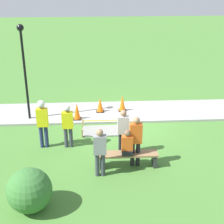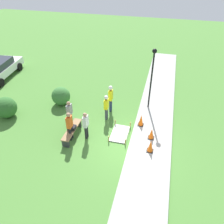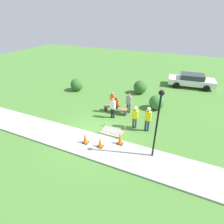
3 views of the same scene
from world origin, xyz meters
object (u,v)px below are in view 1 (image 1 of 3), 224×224
(traffic_cone_sidewalk_edge, at_px, (77,111))
(bystander_in_gray_shirt, at_px, (123,130))
(bystander_in_orange_shirt, at_px, (136,138))
(person_seated_on_bench, at_px, (127,145))
(worker_assistant, at_px, (42,119))
(traffic_cone_near_patch, at_px, (122,103))
(worker_supervisor, at_px, (68,122))
(traffic_cone_far_patch, at_px, (100,105))
(park_bench, at_px, (128,157))
(lamppost_near, at_px, (24,59))
(bystander_in_white_shirt, at_px, (100,150))

(traffic_cone_sidewalk_edge, height_order, bystander_in_gray_shirt, bystander_in_gray_shirt)
(bystander_in_gray_shirt, bearing_deg, bystander_in_orange_shirt, 113.63)
(person_seated_on_bench, height_order, worker_assistant, worker_assistant)
(bystander_in_orange_shirt, relative_size, bystander_in_gray_shirt, 1.06)
(traffic_cone_near_patch, height_order, worker_assistant, worker_assistant)
(traffic_cone_near_patch, xyz_separation_m, worker_supervisor, (2.24, 2.98, 0.54))
(bystander_in_orange_shirt, bearing_deg, traffic_cone_sidewalk_edge, -60.08)
(traffic_cone_far_patch, height_order, bystander_in_gray_shirt, bystander_in_gray_shirt)
(traffic_cone_far_patch, xyz_separation_m, bystander_in_gray_shirt, (-0.72, 3.53, 0.53))
(traffic_cone_far_patch, distance_m, person_seated_on_bench, 4.50)
(traffic_cone_sidewalk_edge, bearing_deg, traffic_cone_far_patch, -143.99)
(traffic_cone_near_patch, relative_size, worker_assistant, 0.39)
(worker_supervisor, bearing_deg, park_bench, 144.94)
(traffic_cone_far_patch, bearing_deg, person_seated_on_bench, 99.94)
(worker_assistant, xyz_separation_m, lamppost_near, (0.92, -2.36, 1.59))
(traffic_cone_near_patch, distance_m, traffic_cone_far_patch, 1.00)
(worker_supervisor, bearing_deg, bystander_in_white_shirt, 120.16)
(worker_assistant, bearing_deg, traffic_cone_near_patch, -136.79)
(person_seated_on_bench, xyz_separation_m, bystander_in_orange_shirt, (-0.29, -0.10, 0.17))
(person_seated_on_bench, distance_m, worker_assistant, 3.29)
(traffic_cone_near_patch, relative_size, worker_supervisor, 0.43)
(traffic_cone_sidewalk_edge, bearing_deg, park_bench, 116.64)
(bystander_in_orange_shirt, xyz_separation_m, bystander_in_white_shirt, (1.18, 0.53, -0.09))
(person_seated_on_bench, distance_m, lamppost_near, 5.76)
(park_bench, height_order, bystander_in_orange_shirt, bystander_in_orange_shirt)
(bystander_in_gray_shirt, distance_m, bystander_in_white_shirt, 1.55)
(traffic_cone_near_patch, relative_size, bystander_in_gray_shirt, 0.43)
(park_bench, relative_size, person_seated_on_bench, 2.21)
(worker_supervisor, bearing_deg, traffic_cone_far_patch, -112.91)
(worker_supervisor, relative_size, worker_assistant, 0.91)
(traffic_cone_near_patch, bearing_deg, worker_assistant, 43.21)
(worker_supervisor, relative_size, bystander_in_white_shirt, 1.02)
(park_bench, xyz_separation_m, lamppost_near, (3.87, -3.84, 2.34))
(worker_supervisor, distance_m, bystander_in_white_shirt, 2.22)
(bystander_in_white_shirt, bearing_deg, person_seated_on_bench, -154.54)
(bystander_in_gray_shirt, xyz_separation_m, lamppost_near, (3.77, -3.01, 1.75))
(traffic_cone_near_patch, bearing_deg, bystander_in_white_shirt, 77.11)
(bystander_in_orange_shirt, bearing_deg, park_bench, 11.94)
(traffic_cone_far_patch, bearing_deg, bystander_in_white_shirt, 88.59)
(traffic_cone_far_patch, height_order, park_bench, traffic_cone_far_patch)
(traffic_cone_near_patch, height_order, lamppost_near, lamppost_near)
(park_bench, height_order, person_seated_on_bench, person_seated_on_bench)
(bystander_in_white_shirt, xyz_separation_m, lamppost_near, (2.93, -4.32, 1.77))
(traffic_cone_sidewalk_edge, distance_m, lamppost_near, 3.04)
(worker_supervisor, height_order, worker_assistant, worker_assistant)
(bystander_in_orange_shirt, distance_m, lamppost_near, 5.84)
(worker_supervisor, relative_size, bystander_in_orange_shirt, 0.94)
(traffic_cone_far_patch, xyz_separation_m, worker_assistant, (2.13, 2.89, 0.70))
(traffic_cone_near_patch, xyz_separation_m, person_seated_on_bench, (0.23, 4.47, 0.40))
(bystander_in_white_shirt, bearing_deg, traffic_cone_far_patch, -91.41)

